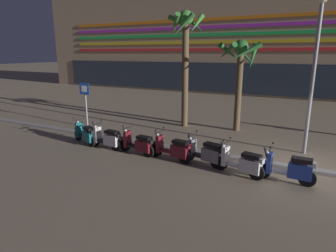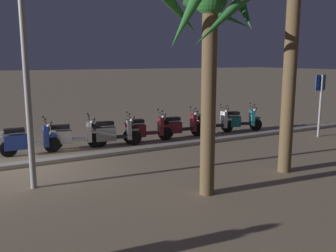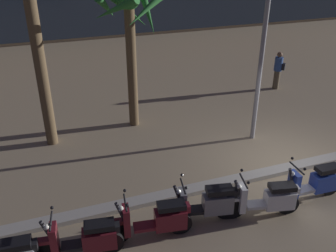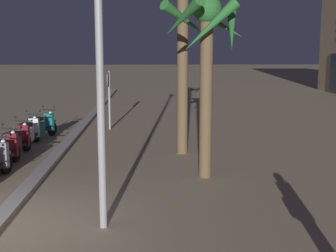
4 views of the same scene
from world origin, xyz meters
TOP-DOWN VIEW (x-y plane):
  - ground_plane at (0.00, 0.00)m, footprint 200.00×200.00m
  - curb_strip at (0.00, -0.15)m, footprint 60.00×0.36m
  - mall_facade_backdrop at (-2.56, 21.85)m, footprint 54.78×10.31m
  - scooter_teal_mid_front at (-8.77, -1.29)m, footprint 1.72×0.83m
  - scooter_white_tail_end at (-7.50, -1.39)m, footprint 1.73×0.56m
  - scooter_maroon_far_back at (-5.94, -1.39)m, footprint 1.78×0.62m
  - scooter_maroon_second_in_line at (-4.43, -1.35)m, footprint 1.85×0.63m
  - scooter_grey_gap_after_mid at (-3.20, -1.24)m, footprint 1.72×0.66m
  - scooter_white_last_in_row at (-1.81, -1.56)m, footprint 1.80×0.72m
  - scooter_blue_mid_centre at (-0.36, -1.42)m, footprint 1.83×0.56m
  - crossing_sign at (-10.83, 1.04)m, footprint 0.60×0.14m
  - palm_tree_far_corner at (-6.23, 3.73)m, footprint 2.05×2.05m
  - palm_tree_near_sign at (-3.45, 4.10)m, footprint 2.30×2.27m
  - street_lamp at (-0.09, 1.84)m, footprint 0.36×0.36m

SIDE VIEW (x-z plane):
  - ground_plane at x=0.00m, z-range 0.00..0.00m
  - curb_strip at x=0.00m, z-range 0.00..0.12m
  - scooter_maroon_far_back at x=-5.94m, z-range -0.14..1.03m
  - scooter_white_last_in_row at x=-1.81m, z-range -0.14..1.04m
  - scooter_teal_mid_front at x=-8.77m, z-range -0.13..1.04m
  - scooter_white_tail_end at x=-7.50m, z-range -0.13..1.04m
  - scooter_maroon_second_in_line at x=-4.43m, z-range -0.13..1.04m
  - scooter_blue_mid_centre at x=-0.36m, z-range -0.12..1.05m
  - scooter_grey_gap_after_mid at x=-3.20m, z-range -0.12..1.05m
  - crossing_sign at x=-10.83m, z-range 0.30..2.70m
  - palm_tree_near_sign at x=-3.45m, z-range 1.14..5.71m
  - street_lamp at x=-0.09m, z-range 0.71..6.74m
  - palm_tree_far_corner at x=-6.23m, z-range 1.41..7.46m
  - mall_facade_backdrop at x=-2.56m, z-range -0.01..10.57m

